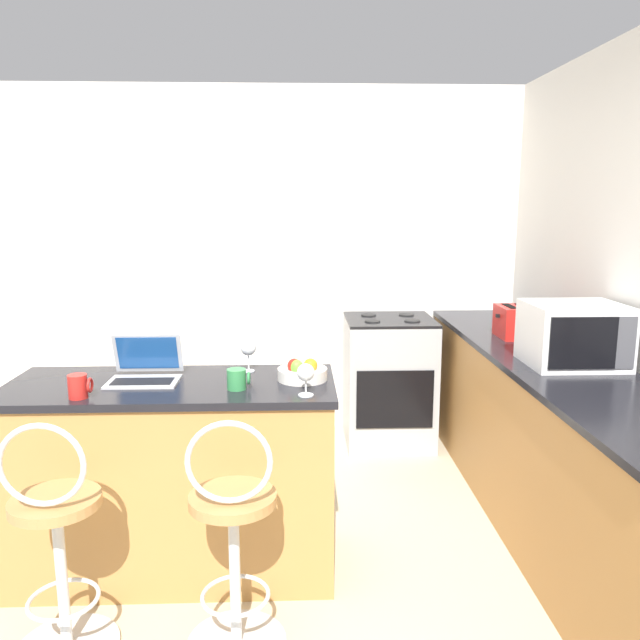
# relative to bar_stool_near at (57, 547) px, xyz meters

# --- Properties ---
(wall_back) EXTENTS (12.00, 0.06, 2.60)m
(wall_back) POSITION_rel_bar_stool_near_xyz_m (0.70, 2.53, 0.84)
(wall_back) COLOR silver
(wall_back) RESTS_ON ground_plane
(breakfast_bar) EXTENTS (1.52, 0.62, 0.93)m
(breakfast_bar) POSITION_rel_bar_stool_near_xyz_m (0.34, 0.59, 0.01)
(breakfast_bar) COLOR #B27C42
(breakfast_bar) RESTS_ON ground_plane
(counter_right) EXTENTS (0.63, 3.07, 0.93)m
(counter_right) POSITION_rel_bar_stool_near_xyz_m (2.30, 0.98, 0.01)
(counter_right) COLOR #B27C42
(counter_right) RESTS_ON ground_plane
(bar_stool_near) EXTENTS (0.40, 0.40, 0.98)m
(bar_stool_near) POSITION_rel_bar_stool_near_xyz_m (0.00, 0.00, 0.00)
(bar_stool_near) COLOR silver
(bar_stool_near) RESTS_ON ground_plane
(bar_stool_far) EXTENTS (0.40, 0.40, 0.98)m
(bar_stool_far) POSITION_rel_bar_stool_near_xyz_m (0.67, 0.00, 0.00)
(bar_stool_far) COLOR silver
(bar_stool_far) RESTS_ON ground_plane
(laptop) EXTENTS (0.32, 0.26, 0.21)m
(laptop) POSITION_rel_bar_stool_near_xyz_m (0.21, 0.64, 0.53)
(laptop) COLOR #B7BABF
(laptop) RESTS_ON breakfast_bar
(microwave) EXTENTS (0.47, 0.40, 0.32)m
(microwave) POSITION_rel_bar_stool_near_xyz_m (2.33, 0.84, 0.64)
(microwave) COLOR white
(microwave) RESTS_ON counter_right
(toaster) EXTENTS (0.23, 0.26, 0.20)m
(toaster) POSITION_rel_bar_stool_near_xyz_m (2.27, 1.51, 0.57)
(toaster) COLOR red
(toaster) RESTS_ON counter_right
(stove_range) EXTENTS (0.63, 0.61, 0.94)m
(stove_range) POSITION_rel_bar_stool_near_xyz_m (1.60, 2.18, 0.01)
(stove_range) COLOR #9EA3A8
(stove_range) RESTS_ON ground_plane
(fruit_bowl) EXTENTS (0.23, 0.23, 0.11)m
(fruit_bowl) POSITION_rel_bar_stool_near_xyz_m (0.95, 0.61, 0.51)
(fruit_bowl) COLOR silver
(fruit_bowl) RESTS_ON breakfast_bar
(mug_green) EXTENTS (0.10, 0.09, 0.09)m
(mug_green) POSITION_rel_bar_stool_near_xyz_m (0.66, 0.48, 0.52)
(mug_green) COLOR #338447
(mug_green) RESTS_ON breakfast_bar
(mug_red) EXTENTS (0.10, 0.08, 0.10)m
(mug_red) POSITION_rel_bar_stool_near_xyz_m (-0.01, 0.37, 0.53)
(mug_red) COLOR red
(mug_red) RESTS_ON breakfast_bar
(wine_glass_tall) EXTENTS (0.08, 0.08, 0.16)m
(wine_glass_tall) POSITION_rel_bar_stool_near_xyz_m (0.68, 0.77, 0.59)
(wine_glass_tall) COLOR silver
(wine_glass_tall) RESTS_ON breakfast_bar
(wine_glass_short) EXTENTS (0.08, 0.08, 0.14)m
(wine_glass_short) POSITION_rel_bar_stool_near_xyz_m (0.96, 0.37, 0.57)
(wine_glass_short) COLOR silver
(wine_glass_short) RESTS_ON breakfast_bar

